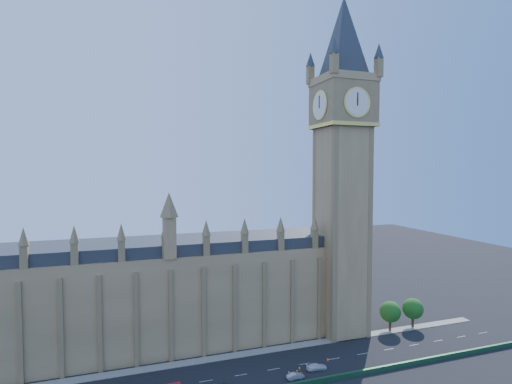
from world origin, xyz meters
name	(u,v)px	position (x,y,z in m)	size (l,w,h in m)	color
ground	(224,378)	(0.00, 0.00, 0.00)	(400.00, 400.00, 0.00)	black
palace_westminster	(106,298)	(-25.00, 22.00, 13.86)	(120.00, 20.00, 28.00)	olive
elizabeth_tower	(342,140)	(38.00, 13.99, 54.56)	(20.59, 20.59, 105.00)	olive
kerb_north	(214,359)	(0.00, 9.50, 0.08)	(160.00, 3.00, 0.16)	gray
tree_east_near	(391,311)	(52.22, 10.08, 5.64)	(6.00, 6.00, 8.50)	#382619
tree_east_far	(413,308)	(60.22, 10.08, 5.64)	(6.00, 6.00, 8.50)	#382619
car_silver	(295,376)	(15.01, -5.50, 0.65)	(1.38, 3.95, 1.30)	#A5A7AC
car_white	(317,367)	(21.33, -3.47, 0.71)	(1.99, 4.89, 1.42)	silver
cone_a	(289,372)	(14.49, -3.03, 0.31)	(0.41, 0.41, 0.64)	black
cone_b	(328,360)	(25.84, -0.56, 0.38)	(0.63, 0.63, 0.76)	black
cone_c	(297,371)	(16.56, -3.03, 0.31)	(0.41, 0.41, 0.62)	black
cone_d	(299,368)	(17.59, -2.11, 0.34)	(0.55, 0.55, 0.70)	black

